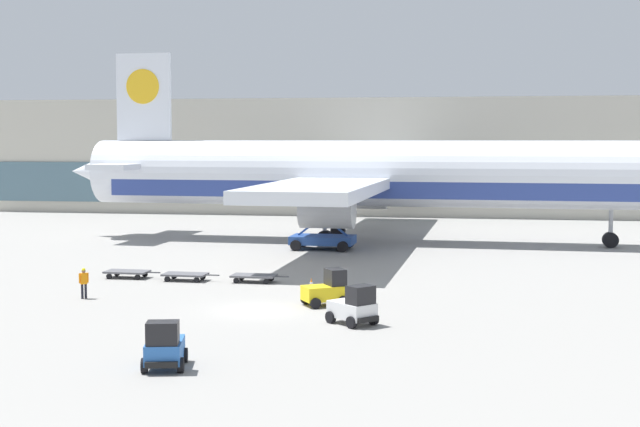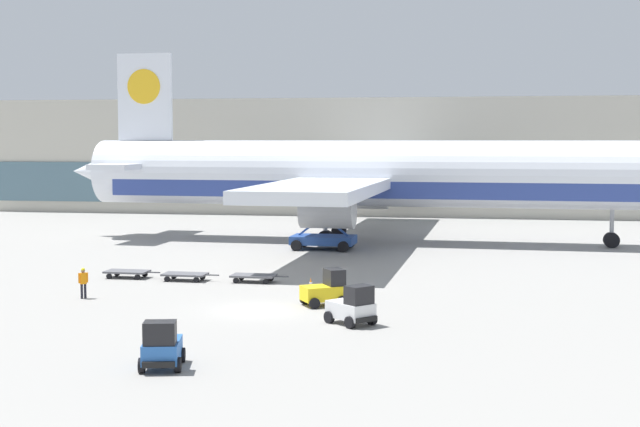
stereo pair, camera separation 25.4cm
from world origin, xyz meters
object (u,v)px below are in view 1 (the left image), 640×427
baggage_tug_mid (164,347)px  baggage_dolly_third (254,276)px  baggage_dolly_second (185,275)px  baggage_dolly_lead (127,272)px  airplane_main (369,176)px  scissor_lift_loader (323,226)px  baggage_tug_foreground (327,290)px  ground_crew_far (84,281)px  baggage_tug_far (354,307)px  traffic_cone_near (311,284)px

baggage_tug_mid → baggage_dolly_third: (-1.58, 21.53, -0.49)m
baggage_dolly_second → baggage_dolly_lead: bearing=174.8°
baggage_tug_mid → baggage_dolly_second: baggage_tug_mid is taller
airplane_main → scissor_lift_loader: (-3.18, -5.91, -3.90)m
baggage_dolly_third → baggage_tug_foreground: bearing=-49.2°
baggage_tug_foreground → ground_crew_far: bearing=150.0°
airplane_main → baggage_tug_far: 35.83m
ground_crew_far → airplane_main: bearing=26.2°
airplane_main → baggage_tug_mid: airplane_main is taller
baggage_tug_far → baggage_dolly_second: size_ratio=0.74×
baggage_tug_mid → traffic_cone_near: baggage_tug_mid is taller
baggage_dolly_lead → baggage_tug_far: bearing=-35.1°
airplane_main → baggage_dolly_third: bearing=-99.5°
baggage_dolly_lead → baggage_dolly_second: (4.12, -0.46, 0.00)m
baggage_dolly_lead → traffic_cone_near: traffic_cone_near is taller
scissor_lift_loader → baggage_tug_far: size_ratio=1.92×
airplane_main → ground_crew_far: (-12.97, -30.78, -4.79)m
airplane_main → baggage_dolly_third: airplane_main is taller
scissor_lift_loader → baggage_dolly_lead: 20.09m
baggage_dolly_lead → baggage_dolly_second: size_ratio=1.00×
baggage_dolly_third → baggage_tug_far: bearing=-55.0°
baggage_dolly_lead → ground_crew_far: bearing=-85.6°
baggage_tug_foreground → baggage_dolly_third: size_ratio=0.76×
baggage_dolly_second → traffic_cone_near: 8.90m
baggage_tug_mid → baggage_dolly_second: size_ratio=0.72×
baggage_dolly_lead → baggage_dolly_second: 4.15m
baggage_tug_far → scissor_lift_loader: bearing=144.6°
baggage_tug_foreground → ground_crew_far: 14.07m
baggage_tug_mid → baggage_dolly_second: 22.24m
baggage_tug_foreground → ground_crew_far: baggage_tug_foreground is taller
airplane_main → baggage_tug_mid: bearing=-92.0°
airplane_main → traffic_cone_near: airplane_main is taller
baggage_tug_foreground → traffic_cone_near: size_ratio=3.69×
baggage_dolly_lead → baggage_tug_foreground: bearing=-25.8°
airplane_main → traffic_cone_near: 26.35m
scissor_lift_loader → airplane_main: bearing=63.7°
baggage_tug_far → baggage_dolly_second: baggage_tug_far is taller
ground_crew_far → baggage_tug_far: bearing=-56.7°
baggage_tug_mid → traffic_cone_near: (2.54, 19.22, -0.50)m
ground_crew_far → baggage_dolly_second: bearing=21.9°
scissor_lift_loader → baggage_tug_far: scissor_lift_loader is taller
baggage_dolly_lead → baggage_dolly_third: bearing=-0.9°
baggage_tug_foreground → baggage_dolly_lead: 16.27m
traffic_cone_near → baggage_dolly_second: bearing=165.9°
ground_crew_far → baggage_dolly_lead: bearing=52.3°
airplane_main → baggage_dolly_third: size_ratio=15.64×
baggage_dolly_third → ground_crew_far: (-8.21, -7.33, 0.66)m
baggage_tug_far → ground_crew_far: 16.80m
baggage_dolly_lead → baggage_tug_mid: bearing=-63.7°
baggage_tug_far → ground_crew_far: size_ratio=1.56×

